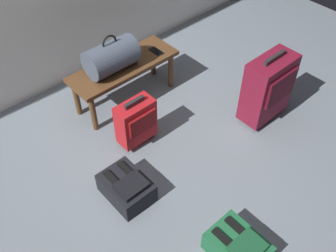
{
  "coord_description": "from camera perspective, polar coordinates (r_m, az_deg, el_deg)",
  "views": [
    {
      "loc": [
        -1.15,
        -1.32,
        2.39
      ],
      "look_at": [
        0.23,
        0.22,
        0.25
      ],
      "focal_mm": 40.29,
      "sensor_mm": 36.0,
      "label": 1
    }
  ],
  "objects": [
    {
      "name": "ground_plane",
      "position": [
        2.96,
        -0.56,
        -7.82
      ],
      "size": [
        6.6,
        6.6,
        0.0
      ],
      "primitive_type": "plane",
      "color": "slate"
    },
    {
      "name": "backpack_green",
      "position": [
        2.59,
        10.52,
        -17.6
      ],
      "size": [
        0.28,
        0.38,
        0.21
      ],
      "color": "#1E6038",
      "rests_on": "ground"
    },
    {
      "name": "backpack_dark",
      "position": [
        2.81,
        -6.28,
        -9.22
      ],
      "size": [
        0.28,
        0.38,
        0.21
      ],
      "color": "black",
      "rests_on": "ground"
    },
    {
      "name": "suitcase_small_red",
      "position": [
        3.04,
        -4.84,
        0.71
      ],
      "size": [
        0.32,
        0.18,
        0.46
      ],
      "color": "red",
      "rests_on": "ground"
    },
    {
      "name": "bench",
      "position": [
        3.39,
        -6.66,
        8.42
      ],
      "size": [
        1.0,
        0.36,
        0.4
      ],
      "color": "brown",
      "rests_on": "ground"
    },
    {
      "name": "suitcase_upright_burgundy",
      "position": [
        3.29,
        14.88,
        5.64
      ],
      "size": [
        0.44,
        0.25,
        0.66
      ],
      "color": "maroon",
      "rests_on": "ground"
    },
    {
      "name": "duffel_bag_slate",
      "position": [
        3.23,
        -8.57,
        10.31
      ],
      "size": [
        0.44,
        0.26,
        0.34
      ],
      "color": "#475160",
      "rests_on": "bench"
    },
    {
      "name": "cell_phone",
      "position": [
        3.48,
        -1.79,
        11.23
      ],
      "size": [
        0.07,
        0.14,
        0.01
      ],
      "color": "black",
      "rests_on": "bench"
    }
  ]
}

